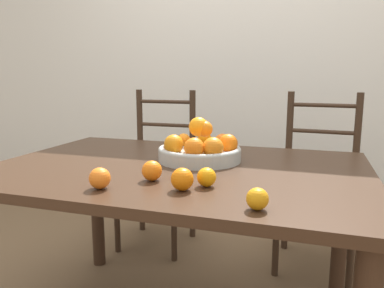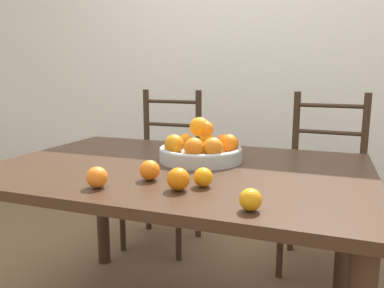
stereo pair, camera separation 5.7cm
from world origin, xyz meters
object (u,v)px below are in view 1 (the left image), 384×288
Objects in this scene: fruit_bowl at (200,148)px; orange_loose_1 at (257,199)px; orange_loose_2 at (207,177)px; chair_right at (318,187)px; orange_loose_0 at (100,178)px; chair_left at (158,173)px; orange_loose_3 at (182,179)px; orange_loose_4 at (152,171)px.

fruit_bowl is 5.71× the size of orange_loose_1.
fruit_bowl is 5.53× the size of orange_loose_2.
orange_loose_2 is 1.16m from chair_right.
fruit_bowl is 0.92m from chair_right.
fruit_bowl is 0.51m from orange_loose_0.
chair_left is at bearing 120.46° from orange_loose_2.
orange_loose_0 is at bearing -116.03° from chair_right.
orange_loose_1 is 0.84× the size of orange_loose_3.
orange_loose_2 is (0.31, 0.13, -0.00)m from orange_loose_0.
fruit_bowl reaches higher than orange_loose_0.
orange_loose_1 is at bearing -41.21° from orange_loose_2.
orange_loose_1 is at bearing -58.47° from fruit_bowl.
orange_loose_4 is at bearing 155.62° from orange_loose_1.
chair_right is at bearing 81.65° from orange_loose_1.
fruit_bowl is 0.34m from orange_loose_4.
orange_loose_1 is 0.25m from orange_loose_2.
orange_loose_2 is 0.90× the size of orange_loose_4.
orange_loose_4 reaches higher than orange_loose_2.
orange_loose_3 is 0.07× the size of chair_left.
orange_loose_1 is (0.31, -0.51, -0.02)m from fruit_bowl.
chair_left is (-0.62, 1.06, -0.30)m from orange_loose_2.
orange_loose_2 is 0.06× the size of chair_right.
chair_left reaches higher than orange_loose_4.
orange_loose_1 is 0.42m from orange_loose_4.
orange_loose_1 is at bearing -24.38° from orange_loose_4.
fruit_bowl is at bearing -55.33° from chair_left.
fruit_bowl reaches higher than orange_loose_1.
orange_loose_4 is (-0.20, 0.01, 0.00)m from orange_loose_2.
chair_right reaches higher than orange_loose_4.
fruit_bowl is 0.60m from orange_loose_1.
orange_loose_3 is at bearing -28.37° from orange_loose_4.
orange_loose_2 is at bearing 21.97° from orange_loose_0.
chair_left reaches higher than orange_loose_2.
chair_right reaches higher than orange_loose_2.
fruit_bowl is at bearing 110.02° from orange_loose_2.
orange_loose_2 is 0.06× the size of chair_left.
chair_right reaches higher than orange_loose_0.
fruit_bowl is 5.07× the size of orange_loose_0.
chair_left reaches higher than orange_loose_0.
orange_loose_0 is at bearing -130.91° from orange_loose_4.
fruit_bowl reaches higher than orange_loose_4.
fruit_bowl is 0.93m from chair_left.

